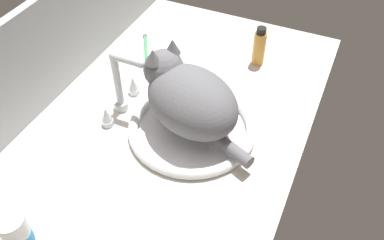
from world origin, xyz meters
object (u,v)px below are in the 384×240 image
at_px(sink_basin, 192,128).
at_px(toothbrush, 146,47).
at_px(faucet, 121,89).
at_px(pill_bottle, 17,234).
at_px(cat, 187,96).
at_px(amber_bottle, 259,47).

xyz_separation_m(sink_basin, toothbrush, (0.28, 0.29, -0.01)).
height_order(faucet, toothbrush, faucet).
bearing_deg(toothbrush, pill_bottle, -171.74).
distance_m(sink_basin, cat, 0.10).
bearing_deg(sink_basin, amber_bottle, -10.38).
xyz_separation_m(sink_basin, cat, (0.01, 0.02, 0.10)).
bearing_deg(faucet, pill_bottle, -177.23).
xyz_separation_m(faucet, toothbrush, (0.28, 0.08, -0.07)).
height_order(cat, amber_bottle, cat).
height_order(sink_basin, cat, cat).
height_order(sink_basin, faucet, faucet).
relative_size(cat, toothbrush, 2.08).
distance_m(sink_basin, amber_bottle, 0.36).
xyz_separation_m(sink_basin, pill_bottle, (-0.44, 0.18, 0.03)).
height_order(faucet, pill_bottle, faucet).
xyz_separation_m(cat, toothbrush, (0.27, 0.27, -0.10)).
distance_m(cat, pill_bottle, 0.48).
distance_m(cat, amber_bottle, 0.36).
xyz_separation_m(cat, pill_bottle, (-0.45, 0.17, -0.06)).
distance_m(sink_basin, faucet, 0.21).
height_order(pill_bottle, amber_bottle, amber_bottle).
xyz_separation_m(faucet, pill_bottle, (-0.44, -0.02, -0.03)).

